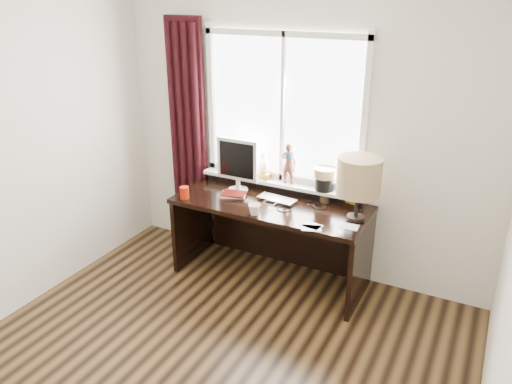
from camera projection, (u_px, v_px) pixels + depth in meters
The scene contains 14 objects.
wall_back at pixel (300, 132), 4.37m from camera, with size 3.50×2.60×0.00m, color beige.
laptop at pixel (277, 199), 4.35m from camera, with size 0.34×0.22×0.03m, color silver.
mug at pixel (254, 209), 4.07m from camera, with size 0.10×0.09×0.10m, color white.
red_cup at pixel (184, 193), 4.39m from camera, with size 0.08×0.08×0.11m, color #921903.
window at pixel (282, 132), 4.39m from camera, with size 1.52×0.21×1.40m.
curtain at pixel (188, 139), 4.84m from camera, with size 0.38×0.09×2.25m.
desk at pixel (275, 224), 4.49m from camera, with size 1.70×0.70×0.75m.
monitor at pixel (238, 162), 4.47m from camera, with size 0.40×0.18×0.49m.
notebook_stack at pixel (234, 194), 4.45m from camera, with size 0.26×0.23×0.03m.
brush_holder at pixel (325, 195), 4.32m from camera, with size 0.09×0.09×0.25m.
icon_frame at pixel (351, 197), 4.27m from camera, with size 0.10×0.04×0.13m.
table_lamp at pixel (359, 177), 3.87m from camera, with size 0.35×0.35×0.52m.
loose_papers at pixel (324, 227), 3.88m from camera, with size 0.43×0.29×0.00m.
desk_cables at pixel (303, 207), 4.23m from camera, with size 0.40×0.37×0.01m.
Camera 1 is at (1.59, -1.95, 2.48)m, focal length 35.00 mm.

